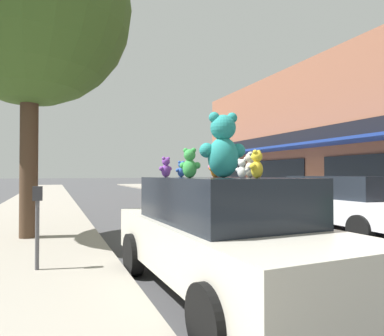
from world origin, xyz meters
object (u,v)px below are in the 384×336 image
at_px(teddy_bear_pink, 216,166).
at_px(parking_meter, 37,216).
at_px(teddy_bear_white, 242,169).
at_px(teddy_bear_giant, 223,146).
at_px(teddy_bear_blue, 181,169).
at_px(teddy_bear_purple, 166,167).
at_px(teddy_bear_orange, 215,167).
at_px(teddy_bear_yellow, 257,165).
at_px(teddy_bear_green, 190,164).
at_px(plush_art_car, 221,233).
at_px(parked_car_far_center, 343,202).
at_px(teddy_bear_cream, 250,165).
at_px(teddy_bear_black, 217,168).
at_px(street_tree, 30,6).

relative_size(teddy_bear_pink, parking_meter, 0.29).
distance_m(teddy_bear_pink, teddy_bear_white, 1.18).
height_order(teddy_bear_giant, teddy_bear_blue, teddy_bear_giant).
bearing_deg(teddy_bear_purple, teddy_bear_orange, 123.24).
xyz_separation_m(teddy_bear_yellow, teddy_bear_green, (-0.59, 0.53, 0.02)).
height_order(teddy_bear_pink, teddy_bear_purple, teddy_bear_pink).
distance_m(plush_art_car, parked_car_far_center, 6.22).
distance_m(teddy_bear_giant, teddy_bear_blue, 1.09).
xyz_separation_m(plush_art_car, parking_meter, (-2.29, 1.69, 0.14)).
relative_size(teddy_bear_blue, teddy_bear_pink, 0.69).
height_order(teddy_bear_orange, teddy_bear_cream, teddy_bear_cream).
distance_m(teddy_bear_blue, teddy_bear_pink, 0.54).
bearing_deg(parking_meter, plush_art_car, -36.41).
bearing_deg(teddy_bear_black, parked_car_far_center, 175.03).
xyz_separation_m(teddy_bear_giant, teddy_bear_black, (0.36, 0.92, -0.28)).
distance_m(teddy_bear_pink, teddy_bear_purple, 0.78).
distance_m(teddy_bear_giant, teddy_bear_pink, 0.88).
relative_size(teddy_bear_giant, teddy_bear_pink, 2.33).
distance_m(teddy_bear_purple, parking_meter, 2.11).
bearing_deg(teddy_bear_green, teddy_bear_orange, -93.04).
bearing_deg(teddy_bear_white, teddy_bear_yellow, 136.20).
height_order(teddy_bear_blue, teddy_bear_orange, teddy_bear_orange).
bearing_deg(teddy_bear_giant, plush_art_car, -72.44).
height_order(teddy_bear_giant, teddy_bear_orange, teddy_bear_giant).
relative_size(plush_art_car, teddy_bear_blue, 16.98).
distance_m(teddy_bear_cream, parked_car_far_center, 5.59).
xyz_separation_m(teddy_bear_giant, parking_meter, (-2.29, 1.73, -1.01)).
bearing_deg(teddy_bear_green, street_tree, -27.41).
height_order(teddy_bear_purple, parking_meter, teddy_bear_purple).
bearing_deg(teddy_bear_black, plush_art_car, 37.89).
distance_m(teddy_bear_cream, teddy_bear_black, 0.63).
relative_size(teddy_bear_giant, teddy_bear_cream, 2.29).
height_order(teddy_bear_blue, teddy_bear_black, teddy_bear_black).
bearing_deg(plush_art_car, teddy_bear_giant, -85.65).
bearing_deg(plush_art_car, teddy_bear_orange, 72.46).
height_order(plush_art_car, teddy_bear_yellow, teddy_bear_yellow).
relative_size(teddy_bear_white, parked_car_far_center, 0.05).
bearing_deg(teddy_bear_white, teddy_bear_blue, -25.75).
relative_size(teddy_bear_purple, parked_car_far_center, 0.07).
bearing_deg(teddy_bear_black, street_tree, -81.49).
distance_m(teddy_bear_yellow, teddy_bear_white, 0.41).
bearing_deg(teddy_bear_blue, teddy_bear_purple, 2.27).
xyz_separation_m(teddy_bear_orange, teddy_bear_purple, (-0.60, 0.46, 0.00)).
relative_size(teddy_bear_orange, teddy_bear_green, 0.84).
xyz_separation_m(plush_art_car, teddy_bear_giant, (0.00, -0.04, 1.15)).
xyz_separation_m(plush_art_car, parked_car_far_center, (5.36, 3.15, 0.02)).
height_order(parked_car_far_center, parking_meter, parked_car_far_center).
bearing_deg(parking_meter, teddy_bear_blue, -18.68).
xyz_separation_m(plush_art_car, teddy_bear_purple, (-0.48, 0.91, 0.89)).
height_order(teddy_bear_black, parked_car_far_center, teddy_bear_black).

